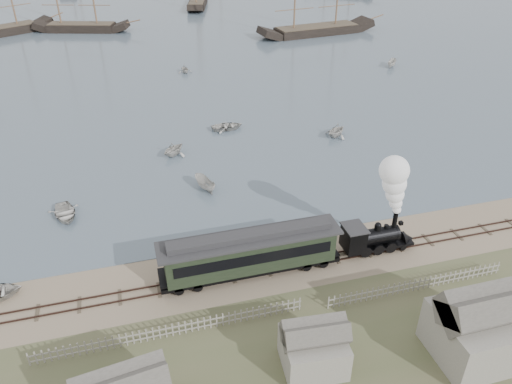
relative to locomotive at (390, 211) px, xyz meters
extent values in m
plane|color=gray|center=(-12.55, 2.00, -3.94)|extent=(600.00, 600.00, 0.00)
cube|color=#36231D|center=(-12.55, -0.50, -3.84)|extent=(120.00, 0.08, 0.12)
cube|color=#36231D|center=(-12.55, 0.50, -3.84)|extent=(120.00, 0.08, 0.12)
cube|color=#403629|center=(-12.55, 0.00, -3.91)|extent=(120.00, 1.80, 0.06)
cube|color=black|center=(-0.69, 0.00, -3.28)|extent=(6.18, 1.82, 0.23)
cylinder|color=black|center=(-1.06, 0.00, -2.37)|extent=(3.82, 1.36, 1.36)
cube|color=black|center=(-3.05, 0.00, -2.19)|extent=(1.64, 2.00, 2.09)
cube|color=#2F2F32|center=(-3.05, 0.00, -1.09)|extent=(1.82, 2.18, 0.11)
cylinder|color=black|center=(0.67, 0.00, -1.14)|extent=(0.40, 0.40, 1.45)
sphere|color=black|center=(-0.87, 0.00, -1.30)|extent=(0.58, 0.58, 0.58)
cone|color=black|center=(2.22, 0.00, -3.37)|extent=(1.27, 1.82, 1.82)
cube|color=black|center=(1.31, 0.00, -1.46)|extent=(0.32, 0.32, 0.32)
cube|color=black|center=(-12.09, 0.00, -3.20)|extent=(14.71, 2.42, 0.37)
cube|color=black|center=(-12.09, 0.00, -1.73)|extent=(13.66, 2.63, 2.63)
cube|color=black|center=(-12.09, -1.33, -1.46)|extent=(12.61, 0.06, 0.95)
cube|color=black|center=(-12.09, 1.33, -1.46)|extent=(12.61, 0.06, 0.95)
cube|color=#2F2F32|center=(-12.09, 0.00, -0.36)|extent=(14.71, 2.84, 0.19)
cube|color=#2F2F32|center=(-12.09, 0.00, -0.05)|extent=(13.13, 1.26, 0.47)
imported|color=beige|center=(-27.04, 12.65, -3.45)|extent=(4.58, 3.66, 0.85)
imported|color=beige|center=(-15.25, 22.78, -3.02)|extent=(4.27, 4.31, 1.72)
imported|color=beige|center=(-13.19, 14.05, -3.23)|extent=(3.57, 2.33, 1.29)
imported|color=beige|center=(-7.54, 28.29, -3.45)|extent=(3.02, 4.16, 0.85)
imported|color=beige|center=(5.24, 22.39, -3.01)|extent=(4.14, 4.29, 1.73)
imported|color=beige|center=(26.31, 46.43, -3.26)|extent=(3.21, 3.02, 1.24)
imported|color=beige|center=(-9.27, 52.95, -3.17)|extent=(2.97, 2.66, 1.40)
camera|label=1|loc=(-20.19, -30.38, 23.11)|focal=35.00mm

